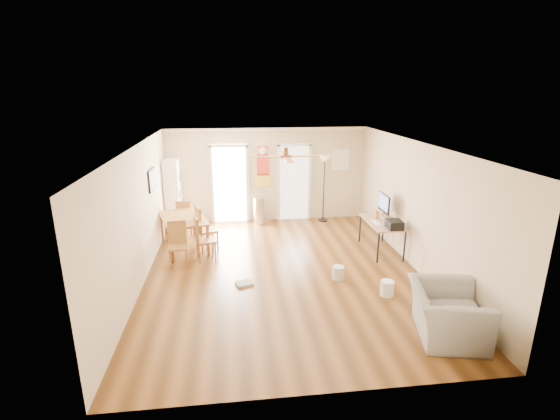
{
  "coord_description": "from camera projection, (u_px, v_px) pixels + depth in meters",
  "views": [
    {
      "loc": [
        -0.99,
        -7.54,
        3.62
      ],
      "look_at": [
        0.0,
        0.6,
        1.15
      ],
      "focal_mm": 26.03,
      "sensor_mm": 36.0,
      "label": 1
    }
  ],
  "objects": [
    {
      "name": "wall_left",
      "position": [
        139.0,
        217.0,
        7.63
      ],
      "size": [
        0.04,
        7.0,
        2.6
      ],
      "primitive_type": null,
      "color": "beige",
      "rests_on": "floor"
    },
    {
      "name": "dining_chair_right_b",
      "position": [
        206.0,
        238.0,
        8.81
      ],
      "size": [
        0.48,
        0.48,
        0.98
      ],
      "primitive_type": null,
      "rotation": [
        0.0,
        0.0,
        1.77
      ],
      "color": "#9C6532",
      "rests_on": "floor"
    },
    {
      "name": "wastebasket_b",
      "position": [
        387.0,
        288.0,
        7.35
      ],
      "size": [
        0.27,
        0.27,
        0.28
      ],
      "primitive_type": "cylinder",
      "rotation": [
        0.0,
        0.0,
        -0.1
      ],
      "color": "white",
      "rests_on": "floor"
    },
    {
      "name": "wall_front",
      "position": [
        323.0,
        300.0,
        4.62
      ],
      "size": [
        5.5,
        0.04,
        2.6
      ],
      "primitive_type": null,
      "color": "beige",
      "rests_on": "floor"
    },
    {
      "name": "dining_chair_right_a",
      "position": [
        207.0,
        228.0,
        9.37
      ],
      "size": [
        0.55,
        0.55,
        1.04
      ],
      "primitive_type": null,
      "rotation": [
        0.0,
        0.0,
        1.91
      ],
      "color": "#AC7B37",
      "rests_on": "floor"
    },
    {
      "name": "floor",
      "position": [
        284.0,
        272.0,
        8.33
      ],
      "size": [
        7.0,
        7.0,
        0.0
      ],
      "primitive_type": "plane",
      "color": "brown",
      "rests_on": "ground"
    },
    {
      "name": "bathroom_doorway",
      "position": [
        294.0,
        183.0,
        11.42
      ],
      "size": [
        0.8,
        0.1,
        2.1
      ],
      "primitive_type": null,
      "color": "white",
      "rests_on": "wall_back"
    },
    {
      "name": "torchiere_lamp",
      "position": [
        324.0,
        189.0,
        11.27
      ],
      "size": [
        0.43,
        0.43,
        1.87
      ],
      "primitive_type": null,
      "rotation": [
        0.0,
        0.0,
        -0.27
      ],
      "color": "black",
      "rests_on": "floor"
    },
    {
      "name": "armchair",
      "position": [
        447.0,
        313.0,
        6.08
      ],
      "size": [
        1.27,
        1.38,
        0.76
      ],
      "primitive_type": "imported",
      "rotation": [
        0.0,
        0.0,
        1.33
      ],
      "color": "gray",
      "rests_on": "floor"
    },
    {
      "name": "imac",
      "position": [
        384.0,
        206.0,
        9.34
      ],
      "size": [
        0.26,
        0.62,
        0.58
      ],
      "primitive_type": null,
      "rotation": [
        0.0,
        0.0,
        -0.3
      ],
      "color": "black",
      "rests_on": "computer_desk"
    },
    {
      "name": "bookshelf",
      "position": [
        174.0,
        194.0,
        10.79
      ],
      "size": [
        0.56,
        0.9,
        1.85
      ],
      "primitive_type": null,
      "rotation": [
        0.0,
        0.0,
        -0.25
      ],
      "color": "white",
      "rests_on": "floor"
    },
    {
      "name": "dining_chair_far",
      "position": [
        185.0,
        217.0,
        10.39
      ],
      "size": [
        0.39,
        0.39,
        0.91
      ],
      "primitive_type": null,
      "rotation": [
        0.0,
        0.0,
        3.19
      ],
      "color": "#A06333",
      "rests_on": "floor"
    },
    {
      "name": "wall_decal",
      "position": [
        263.0,
        166.0,
        11.17
      ],
      "size": [
        0.46,
        0.03,
        1.1
      ],
      "primitive_type": "cube",
      "color": "red",
      "rests_on": "wall_back"
    },
    {
      "name": "dining_table",
      "position": [
        184.0,
        233.0,
        9.48
      ],
      "size": [
        1.33,
        1.72,
        0.76
      ],
      "primitive_type": null,
      "rotation": [
        0.0,
        0.0,
        0.3
      ],
      "color": "olive",
      "rests_on": "floor"
    },
    {
      "name": "ceiling_fan",
      "position": [
        286.0,
        157.0,
        7.34
      ],
      "size": [
        1.24,
        1.24,
        0.2
      ],
      "primitive_type": null,
      "color": "#593819",
      "rests_on": "ceiling"
    },
    {
      "name": "orange_bottle",
      "position": [
        377.0,
        215.0,
        9.33
      ],
      "size": [
        0.08,
        0.08,
        0.21
      ],
      "primitive_type": "cylinder",
      "rotation": [
        0.0,
        0.0,
        -0.18
      ],
      "color": "orange",
      "rests_on": "computer_desk"
    },
    {
      "name": "ceiling",
      "position": [
        284.0,
        145.0,
        7.58
      ],
      "size": [
        5.5,
        7.0,
        0.0
      ],
      "primitive_type": null,
      "color": "silver",
      "rests_on": "floor"
    },
    {
      "name": "floor_cloth",
      "position": [
        244.0,
        284.0,
        7.78
      ],
      "size": [
        0.37,
        0.32,
        0.04
      ],
      "primitive_type": "cube",
      "rotation": [
        0.0,
        0.0,
        0.3
      ],
      "color": "#979792",
      "rests_on": "floor"
    },
    {
      "name": "wastebasket_a",
      "position": [
        338.0,
        273.0,
        7.99
      ],
      "size": [
        0.28,
        0.28,
        0.27
      ],
      "primitive_type": "cylinder",
      "rotation": [
        0.0,
        0.0,
        0.28
      ],
      "color": "silver",
      "rests_on": "floor"
    },
    {
      "name": "kitchen_doorway",
      "position": [
        230.0,
        185.0,
        11.22
      ],
      "size": [
        0.9,
        0.1,
        2.1
      ],
      "primitive_type": null,
      "color": "white",
      "rests_on": "wall_back"
    },
    {
      "name": "framed_poster",
      "position": [
        152.0,
        180.0,
        8.85
      ],
      "size": [
        0.04,
        0.66,
        0.48
      ],
      "primitive_type": "cube",
      "color": "black",
      "rests_on": "wall_left"
    },
    {
      "name": "ac_grille",
      "position": [
        340.0,
        160.0,
        11.37
      ],
      "size": [
        0.5,
        0.04,
        0.6
      ],
      "primitive_type": "cube",
      "color": "white",
      "rests_on": "wall_back"
    },
    {
      "name": "trash_can",
      "position": [
        260.0,
        211.0,
        11.21
      ],
      "size": [
        0.41,
        0.41,
        0.74
      ],
      "primitive_type": "cylinder",
      "rotation": [
        0.0,
        0.0,
        -0.2
      ],
      "color": "#B8B8BB",
      "rests_on": "floor"
    },
    {
      "name": "wall_right",
      "position": [
        417.0,
        207.0,
        8.27
      ],
      "size": [
        0.04,
        7.0,
        2.6
      ],
      "primitive_type": null,
      "color": "beige",
      "rests_on": "floor"
    },
    {
      "name": "wall_back",
      "position": [
        267.0,
        175.0,
        11.28
      ],
      "size": [
        5.5,
        0.04,
        2.6
      ],
      "primitive_type": null,
      "color": "beige",
      "rests_on": "floor"
    },
    {
      "name": "crown_molding",
      "position": [
        284.0,
        147.0,
        7.59
      ],
      "size": [
        5.5,
        7.0,
        0.08
      ],
      "primitive_type": null,
      "color": "white",
      "rests_on": "wall_back"
    },
    {
      "name": "printer",
      "position": [
        394.0,
        224.0,
        8.71
      ],
      "size": [
        0.32,
        0.37,
        0.19
      ],
      "primitive_type": "cube",
      "rotation": [
        0.0,
        0.0,
        -0.02
      ],
      "color": "black",
      "rests_on": "computer_desk"
    },
    {
      "name": "keyboard",
      "position": [
        377.0,
        223.0,
        9.09
      ],
      "size": [
        0.12,
        0.37,
        0.01
      ],
      "primitive_type": "cube",
      "rotation": [
        0.0,
        0.0,
        0.02
      ],
      "color": "white",
      "rests_on": "computer_desk"
    },
    {
      "name": "dining_chair_near",
      "position": [
        178.0,
        245.0,
        8.51
      ],
      "size": [
        0.42,
        0.42,
        0.94
      ],
      "primitive_type": null,
      "rotation": [
        0.0,
        0.0,
        0.09
      ],
      "color": "#A47135",
      "rests_on": "floor"
    },
    {
      "name": "computer_desk",
      "position": [
        381.0,
        236.0,
        9.3
      ],
      "size": [
        0.67,
        1.34,
        0.72
      ],
      "primitive_type": null,
      "color": "tan",
      "rests_on": "floor"
    }
  ]
}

